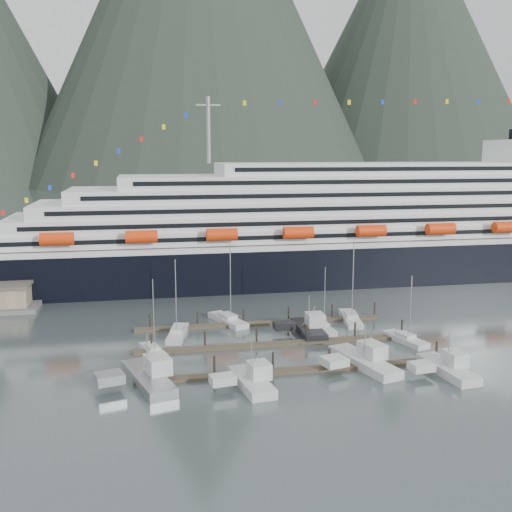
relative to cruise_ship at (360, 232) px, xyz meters
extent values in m
plane|color=#465352|center=(-30.03, -54.94, -12.04)|extent=(1600.00, 1600.00, 0.00)
cone|color=#202B20|center=(9.97, 505.06, 167.96)|extent=(400.00, 400.00, 420.00)
cone|color=#202B20|center=(269.97, 565.06, 142.96)|extent=(360.00, 360.00, 360.00)
cube|color=black|center=(-5.03, 0.06, -8.04)|extent=(210.00, 28.00, 12.00)
cube|color=silver|center=(-5.03, 0.06, -1.54)|extent=(205.80, 27.44, 1.50)
cube|color=silver|center=(-0.03, 0.06, 1.06)|extent=(185.00, 26.00, 3.20)
cube|color=black|center=(-0.03, -12.99, 1.22)|extent=(175.75, 0.20, 1.00)
cube|color=silver|center=(1.97, 0.06, 4.26)|extent=(180.00, 25.00, 3.20)
cube|color=black|center=(1.97, -12.49, 4.42)|extent=(171.00, 0.20, 1.00)
cube|color=silver|center=(3.97, 0.06, 7.46)|extent=(172.00, 24.00, 3.20)
cube|color=black|center=(3.97, -11.99, 7.62)|extent=(163.40, 0.20, 1.00)
cube|color=silver|center=(5.97, 0.06, 10.66)|extent=(160.00, 23.00, 3.20)
cube|color=black|center=(5.97, -11.49, 10.82)|extent=(152.00, 0.20, 1.00)
cube|color=silver|center=(7.97, 0.06, 13.76)|extent=(140.00, 22.00, 3.00)
cube|color=black|center=(7.97, -10.99, 13.91)|extent=(133.00, 0.20, 1.00)
cube|color=silver|center=(9.97, 0.06, 16.76)|extent=(95.00, 20.00, 3.00)
cube|color=black|center=(9.97, -9.99, 16.91)|extent=(90.25, 0.20, 1.00)
cylinder|color=gray|center=(-40.03, 0.06, 26.26)|extent=(1.00, 1.00, 16.00)
cylinder|color=#EF370C|center=(-75.03, -14.94, 2.46)|extent=(7.00, 2.80, 2.80)
cylinder|color=#EF370C|center=(-57.03, -14.94, 2.46)|extent=(7.00, 2.80, 2.80)
cylinder|color=#EF370C|center=(-39.03, -14.94, 2.46)|extent=(7.00, 2.80, 2.80)
cylinder|color=#EF370C|center=(-21.03, -14.94, 2.46)|extent=(7.00, 2.80, 2.80)
cylinder|color=#EF370C|center=(-3.03, -14.94, 2.46)|extent=(7.00, 2.80, 2.80)
cylinder|color=#EF370C|center=(14.97, -14.94, 2.46)|extent=(7.00, 2.80, 2.80)
cylinder|color=#EF370C|center=(32.97, -14.94, 2.46)|extent=(7.00, 2.80, 2.80)
cube|color=#433A2B|center=(-35.03, -64.94, -11.79)|extent=(48.00, 2.00, 0.50)
cylinder|color=black|center=(-56.03, -63.84, -10.64)|extent=(0.36, 0.36, 3.20)
cylinder|color=black|center=(-47.03, -63.84, -10.64)|extent=(0.36, 0.36, 3.20)
cylinder|color=black|center=(-38.03, -63.84, -10.64)|extent=(0.36, 0.36, 3.20)
cylinder|color=black|center=(-29.03, -63.84, -10.64)|extent=(0.36, 0.36, 3.20)
cylinder|color=black|center=(-20.03, -63.84, -10.64)|extent=(0.36, 0.36, 3.20)
cylinder|color=black|center=(-11.03, -63.84, -10.64)|extent=(0.36, 0.36, 3.20)
cube|color=#433A2B|center=(-35.03, -51.94, -11.79)|extent=(48.00, 2.00, 0.50)
cylinder|color=black|center=(-56.03, -50.84, -10.64)|extent=(0.36, 0.36, 3.20)
cylinder|color=black|center=(-47.03, -50.84, -10.64)|extent=(0.36, 0.36, 3.20)
cylinder|color=black|center=(-38.03, -50.84, -10.64)|extent=(0.36, 0.36, 3.20)
cylinder|color=black|center=(-29.03, -50.84, -10.64)|extent=(0.36, 0.36, 3.20)
cylinder|color=black|center=(-20.03, -50.84, -10.64)|extent=(0.36, 0.36, 3.20)
cylinder|color=black|center=(-11.03, -50.84, -10.64)|extent=(0.36, 0.36, 3.20)
cube|color=#433A2B|center=(-35.03, -38.94, -11.79)|extent=(48.00, 2.00, 0.50)
cylinder|color=black|center=(-56.03, -37.84, -10.64)|extent=(0.36, 0.36, 3.20)
cylinder|color=black|center=(-47.03, -37.84, -10.64)|extent=(0.36, 0.36, 3.20)
cylinder|color=black|center=(-38.03, -37.84, -10.64)|extent=(0.36, 0.36, 3.20)
cylinder|color=black|center=(-29.03, -37.84, -10.64)|extent=(0.36, 0.36, 3.20)
cylinder|color=black|center=(-20.03, -37.84, -10.64)|extent=(0.36, 0.36, 3.20)
cylinder|color=black|center=(-11.03, -37.84, -10.64)|extent=(0.36, 0.36, 3.20)
cube|color=#AFAFAF|center=(-55.82, -52.06, -11.79)|extent=(4.70, 8.38, 1.25)
cube|color=#AFAFAF|center=(-55.82, -52.06, -11.01)|extent=(2.57, 3.23, 0.72)
cylinder|color=gray|center=(-55.57, -52.83, -5.24)|extent=(0.14, 0.14, 11.98)
cube|color=#AFAFAF|center=(-51.20, -43.43, -11.79)|extent=(4.89, 11.12, 1.51)
cube|color=#AFAFAF|center=(-51.20, -43.43, -10.80)|extent=(2.86, 4.13, 0.86)
cylinder|color=gray|center=(-51.41, -44.48, -4.35)|extent=(0.17, 0.17, 13.43)
cube|color=#AFAFAF|center=(-24.02, -44.16, -11.79)|extent=(2.74, 10.19, 1.29)
cube|color=#AFAFAF|center=(-24.02, -44.16, -10.98)|extent=(1.96, 3.60, 0.74)
cylinder|color=gray|center=(-23.99, -45.17, -5.55)|extent=(0.15, 0.15, 11.33)
cube|color=#AFAFAF|center=(-40.96, -36.56, -11.79)|extent=(6.84, 11.79, 1.61)
cube|color=#AFAFAF|center=(-40.96, -36.56, -10.72)|extent=(3.57, 4.57, 0.92)
cylinder|color=gray|center=(-40.56, -37.64, -3.37)|extent=(0.18, 0.18, 15.27)
cube|color=#AFAFAF|center=(-16.93, -40.20, -11.79)|extent=(4.94, 12.20, 1.58)
cube|color=#AFAFAF|center=(-16.93, -40.20, -10.74)|extent=(2.94, 4.48, 0.90)
cylinder|color=gray|center=(-17.14, -41.37, -3.31)|extent=(0.18, 0.18, 15.41)
cube|color=#AFAFAF|center=(-12.03, -54.58, -11.79)|extent=(5.27, 10.02, 1.50)
cube|color=#AFAFAF|center=(-12.03, -54.58, -10.81)|extent=(2.97, 3.82, 0.86)
cylinder|color=gray|center=(-11.77, -55.50, -5.50)|extent=(0.17, 0.17, 11.15)
cube|color=gray|center=(-56.84, -65.18, -11.69)|extent=(7.99, 15.23, 2.26)
cube|color=gray|center=(-62.20, -66.73, -10.23)|extent=(4.59, 4.17, 1.36)
cube|color=#AFAFAF|center=(-55.43, -64.78, -9.44)|extent=(4.26, 5.11, 2.48)
cube|color=black|center=(-55.43, -64.78, -8.54)|extent=(3.96, 4.76, 0.56)
cylinder|color=gray|center=(-56.84, -65.18, -7.52)|extent=(0.18, 0.18, 5.65)
cube|color=#AFAFAF|center=(-42.38, -69.30, -11.69)|extent=(5.31, 11.69, 2.05)
cube|color=#AFAFAF|center=(-46.62, -69.92, -10.40)|extent=(3.81, 2.96, 1.23)
cube|color=#AFAFAF|center=(-41.27, -69.13, -9.68)|extent=(3.34, 3.77, 2.25)
cube|color=black|center=(-41.27, -69.13, -8.86)|extent=(3.10, 3.51, 0.51)
cylinder|color=gray|center=(-42.38, -69.30, -7.94)|extent=(0.16, 0.16, 5.12)
cube|color=#AFAFAF|center=(-23.57, -64.52, -11.69)|extent=(7.38, 15.15, 2.10)
cube|color=#AFAFAF|center=(-28.96, -65.94, -10.36)|extent=(4.27, 4.03, 1.26)
cube|color=#AFAFAF|center=(-22.15, -64.15, -9.63)|extent=(3.96, 5.00, 2.31)
cube|color=black|center=(-22.15, -64.15, -8.79)|extent=(3.68, 4.67, 0.52)
cylinder|color=gray|center=(-23.57, -64.52, -7.85)|extent=(0.17, 0.17, 5.24)
cube|color=#AFAFAF|center=(-12.34, -69.94, -11.69)|extent=(4.77, 12.31, 2.00)
cube|color=#AFAFAF|center=(-16.88, -70.39, -10.44)|extent=(3.65, 2.96, 1.20)
cube|color=#AFAFAF|center=(-11.14, -69.82, -9.74)|extent=(3.14, 3.86, 2.20)
cube|color=black|center=(-11.14, -69.82, -8.94)|extent=(2.92, 3.60, 0.50)
cylinder|color=gray|center=(-12.34, -69.94, -8.04)|extent=(0.16, 0.16, 5.00)
cube|color=black|center=(-27.37, -46.42, -11.69)|extent=(4.21, 12.25, 2.21)
cube|color=black|center=(-32.00, -46.34, -10.27)|extent=(3.81, 2.75, 1.33)
cube|color=#AFAFAF|center=(-26.15, -46.45, -9.49)|extent=(3.17, 3.71, 2.44)
cube|color=black|center=(-26.15, -46.45, -8.61)|extent=(2.94, 3.46, 0.55)
cylinder|color=gray|center=(-27.37, -46.42, -7.61)|extent=(0.18, 0.18, 5.54)
camera|label=1|loc=(-57.31, -148.82, 21.01)|focal=42.00mm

